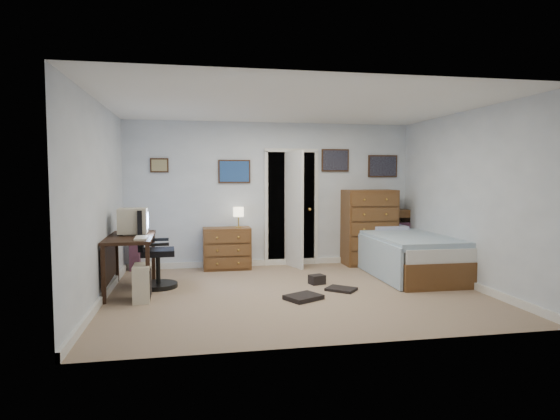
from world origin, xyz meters
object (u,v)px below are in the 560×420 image
Objects in this scene: tall_dresser at (369,227)px; low_dresser at (227,248)px; bed at (407,254)px; office_chair at (153,258)px; computer_desk at (124,249)px.

low_dresser is at bearing 179.31° from tall_dresser.
tall_dresser reaches higher than bed.
low_dresser is 0.37× the size of bed.
bed is at bearing -1.25° from office_chair.
computer_desk is 0.61× the size of bed.
bed is (3.90, 0.14, -0.09)m from office_chair.
bed is at bearing -74.61° from tall_dresser.
bed is at bearing -20.26° from low_dresser.
office_chair is 0.51× the size of bed.
computer_desk is 1.00× the size of tall_dresser.
low_dresser is 2.96m from bed.
computer_desk is 4.29m from bed.
bed is (2.79, -1.00, -0.02)m from low_dresser.
office_chair is 0.83× the size of tall_dresser.
office_chair is 1.59m from low_dresser.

